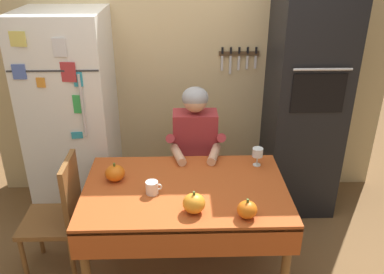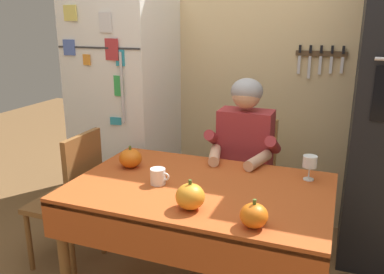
{
  "view_description": "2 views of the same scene",
  "coord_description": "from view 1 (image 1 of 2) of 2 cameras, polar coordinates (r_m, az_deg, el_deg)",
  "views": [
    {
      "loc": [
        -0.02,
        -2.26,
        2.25
      ],
      "look_at": [
        0.05,
        0.28,
        1.04
      ],
      "focal_mm": 37.85,
      "sensor_mm": 36.0,
      "label": 1
    },
    {
      "loc": [
        0.68,
        -1.81,
        1.61
      ],
      "look_at": [
        -0.12,
        0.29,
        0.95
      ],
      "focal_mm": 37.44,
      "sensor_mm": 36.0,
      "label": 2
    }
  ],
  "objects": [
    {
      "name": "back_wall_assembly",
      "position": [
        3.73,
        -0.53,
        10.8
      ],
      "size": [
        3.7,
        0.13,
        2.6
      ],
      "color": "#D1B784",
      "rests_on": "ground"
    },
    {
      "name": "refrigerator",
      "position": [
        3.61,
        -16.45,
        2.51
      ],
      "size": [
        0.68,
        0.71,
        1.8
      ],
      "color": "white",
      "rests_on": "ground"
    },
    {
      "name": "wall_oven",
      "position": [
        3.64,
        15.64,
        5.3
      ],
      "size": [
        0.6,
        0.64,
        2.1
      ],
      "color": "black",
      "rests_on": "ground"
    },
    {
      "name": "dining_table",
      "position": [
        2.83,
        -0.95,
        -8.77
      ],
      "size": [
        1.4,
        0.9,
        0.74
      ],
      "color": "brown",
      "rests_on": "ground"
    },
    {
      "name": "chair_behind_person",
      "position": [
        3.58,
        0.34,
        -3.5
      ],
      "size": [
        0.4,
        0.4,
        0.93
      ],
      "color": "tan",
      "rests_on": "ground"
    },
    {
      "name": "seated_person",
      "position": [
        3.31,
        0.46,
        -1.67
      ],
      "size": [
        0.47,
        0.55,
        1.25
      ],
      "color": "#38384C",
      "rests_on": "ground"
    },
    {
      "name": "chair_left_side",
      "position": [
        3.1,
        -18.1,
        -10.04
      ],
      "size": [
        0.4,
        0.4,
        0.93
      ],
      "color": "brown",
      "rests_on": "ground"
    },
    {
      "name": "coffee_mug",
      "position": [
        2.73,
        -5.63,
        -7.1
      ],
      "size": [
        0.11,
        0.08,
        0.09
      ],
      "color": "white",
      "rests_on": "dining_table"
    },
    {
      "name": "wine_glass",
      "position": [
        3.06,
        9.23,
        -2.24
      ],
      "size": [
        0.08,
        0.08,
        0.14
      ],
      "color": "white",
      "rests_on": "dining_table"
    },
    {
      "name": "pumpkin_large",
      "position": [
        2.91,
        -10.8,
        -5.0
      ],
      "size": [
        0.14,
        0.14,
        0.14
      ],
      "color": "orange",
      "rests_on": "dining_table"
    },
    {
      "name": "pumpkin_medium",
      "position": [
        2.53,
        0.28,
        -9.32
      ],
      "size": [
        0.14,
        0.14,
        0.15
      ],
      "color": "orange",
      "rests_on": "dining_table"
    },
    {
      "name": "pumpkin_small",
      "position": [
        2.52,
        7.78,
        -10.1
      ],
      "size": [
        0.12,
        0.12,
        0.13
      ],
      "color": "orange",
      "rests_on": "dining_table"
    }
  ]
}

